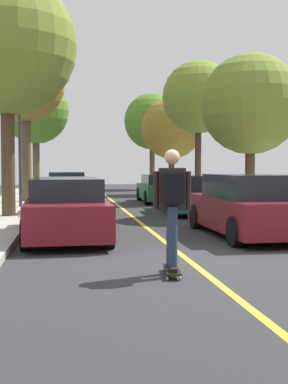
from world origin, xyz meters
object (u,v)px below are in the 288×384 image
object	(u,v)px
parked_car_left_nearest	(65,209)
streetlamp	(20,133)
street_tree_right_nearest	(251,104)
street_tree_right_farthest	(152,122)
parked_car_left_far	(67,187)
parked_car_right_near	(189,195)
street_tree_left_far	(36,112)
skateboard	(172,270)
skateboarder	(172,201)
street_tree_left_near	(26,83)
parked_car_left_near	(67,196)
street_tree_right_near	(198,98)
street_tree_left_nearest	(7,45)
street_tree_right_far	(172,129)
parked_car_right_nearest	(249,206)
parked_car_right_far	(162,189)

from	to	relation	value
parked_car_left_nearest	streetlamp	xyz separation A→B (m)	(-1.75, 8.10, 2.23)
street_tree_right_nearest	street_tree_right_farthest	world-z (taller)	street_tree_right_farthest
parked_car_left_nearest	parked_car_left_far	distance (m)	12.76
parked_car_right_near	street_tree_left_far	bearing A→B (deg)	116.84
street_tree_left_far	skateboard	xyz separation A→B (m)	(3.40, -22.25, -4.73)
skateboarder	street_tree_left_near	bearing A→B (deg)	102.34
parked_car_left_near	street_tree_right_near	distance (m)	9.35
parked_car_right_near	street_tree_left_nearest	distance (m)	7.86
parked_car_left_nearest	street_tree_right_far	world-z (taller)	street_tree_right_far
parked_car_right_nearest	parked_car_right_near	size ratio (longest dim) A/B	0.98
street_tree_right_farthest	skateboarder	distance (m)	29.75
street_tree_right_nearest	skateboarder	distance (m)	10.27
parked_car_left_near	street_tree_left_far	size ratio (longest dim) A/B	0.61
parked_car_left_far	parked_car_right_nearest	bearing A→B (deg)	-71.36
parked_car_left_far	street_tree_left_far	xyz separation A→B (m)	(-1.78, 5.36, 4.13)
parked_car_right_far	street_tree_left_far	distance (m)	9.94
parked_car_left_far	parked_car_right_nearest	xyz separation A→B (m)	(4.33, -12.83, 0.03)
parked_car_right_near	streetlamp	bearing A→B (deg)	161.37
street_tree_left_nearest	parked_car_left_near	bearing A→B (deg)	39.66
street_tree_left_far	street_tree_right_far	size ratio (longest dim) A/B	1.18
parked_car_left_far	street_tree_right_nearest	distance (m)	10.55
street_tree_right_nearest	parked_car_left_far	bearing A→B (deg)	127.17
street_tree_left_nearest	parked_car_right_near	bearing A→B (deg)	14.20
parked_car_left_nearest	street_tree_left_near	size ratio (longest dim) A/B	0.62
street_tree_left_far	parked_car_left_near	bearing A→B (deg)	-81.66
street_tree_right_far	streetlamp	distance (m)	12.60
street_tree_left_far	skateboarder	bearing A→B (deg)	-81.32
parked_car_right_nearest	streetlamp	size ratio (longest dim) A/B	0.96
streetlamp	skateboarder	xyz separation A→B (m)	(3.37, -12.27, -1.78)
parked_car_left_far	street_tree_right_far	size ratio (longest dim) A/B	0.73
street_tree_left_nearest	street_tree_right_far	xyz separation A→B (m)	(7.88, 13.40, -1.45)
parked_car_left_near	parked_car_left_far	distance (m)	6.77
parked_car_left_nearest	streetlamp	world-z (taller)	streetlamp
street_tree_left_nearest	street_tree_right_near	bearing A→B (deg)	42.16
parked_car_right_far	street_tree_right_far	size ratio (longest dim) A/B	0.78
street_tree_right_near	street_tree_left_far	bearing A→B (deg)	140.64
parked_car_right_near	street_tree_left_near	distance (m)	9.34
street_tree_left_near	skateboarder	size ratio (longest dim) A/B	3.84
parked_car_left_far	parked_car_left_nearest	bearing A→B (deg)	-90.00
parked_car_left_near	skateboarder	world-z (taller)	skateboarder
parked_car_right_near	streetlamp	size ratio (longest dim) A/B	0.99
parked_car_left_far	streetlamp	distance (m)	5.45
skateboarder	parked_car_left_far	bearing A→B (deg)	95.48
street_tree_right_nearest	street_tree_right_far	xyz separation A→B (m)	(0.00, 13.20, 0.18)
parked_car_right_far	streetlamp	world-z (taller)	streetlamp
street_tree_left_nearest	street_tree_left_far	size ratio (longest dim) A/B	1.12
parked_car_left_nearest	skateboard	distance (m)	4.48
street_tree_left_far	street_tree_right_near	xyz separation A→B (m)	(7.88, -6.47, 0.08)
street_tree_left_nearest	street_tree_left_near	world-z (taller)	street_tree_left_nearest
street_tree_left_near	streetlamp	bearing A→B (deg)	-89.50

